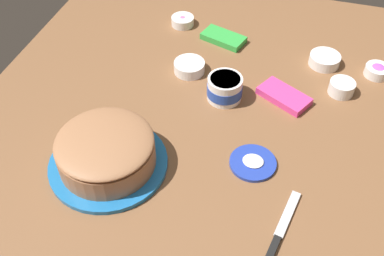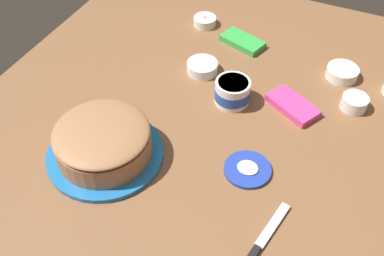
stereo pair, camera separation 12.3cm
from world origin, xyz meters
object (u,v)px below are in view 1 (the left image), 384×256
at_px(frosting_tub_lid, 253,163).
at_px(sprinkle_bowl_pink, 183,21).
at_px(frosted_cake, 106,153).
at_px(sprinkle_bowl_blue, 325,60).
at_px(sprinkle_bowl_green, 189,67).
at_px(candy_box_upper, 284,96).
at_px(sprinkle_bowl_rainbow, 377,70).
at_px(spreading_knife, 278,237).
at_px(frosting_tub, 225,88).
at_px(sprinkle_bowl_orange, 342,87).
at_px(candy_box_lower, 223,38).

xyz_separation_m(frosting_tub_lid, sprinkle_bowl_pink, (-0.37, 0.58, 0.01)).
xyz_separation_m(frosted_cake, sprinkle_bowl_blue, (0.51, 0.60, -0.03)).
relative_size(sprinkle_bowl_blue, sprinkle_bowl_green, 1.00).
bearing_deg(candy_box_upper, sprinkle_bowl_rainbow, 64.74).
height_order(sprinkle_bowl_blue, candy_box_upper, sprinkle_bowl_blue).
bearing_deg(sprinkle_bowl_rainbow, frosted_cake, -138.92).
xyz_separation_m(sprinkle_bowl_pink, candy_box_upper, (0.41, -0.30, -0.01)).
relative_size(spreading_knife, sprinkle_bowl_blue, 2.36).
bearing_deg(spreading_knife, sprinkle_bowl_blue, 86.23).
xyz_separation_m(frosting_tub, candy_box_upper, (0.17, 0.05, -0.03)).
height_order(sprinkle_bowl_blue, sprinkle_bowl_orange, sprinkle_bowl_orange).
height_order(frosted_cake, frosting_tub, frosted_cake).
xyz_separation_m(spreading_knife, sprinkle_bowl_green, (-0.37, 0.53, 0.01)).
height_order(sprinkle_bowl_orange, sprinkle_bowl_rainbow, sprinkle_bowl_orange).
bearing_deg(sprinkle_bowl_pink, frosting_tub_lid, -57.08).
distance_m(spreading_knife, sprinkle_bowl_green, 0.64).
distance_m(spreading_knife, sprinkle_bowl_rainbow, 0.71).
relative_size(frosted_cake, frosting_tub, 2.93).
xyz_separation_m(sprinkle_bowl_pink, candy_box_lower, (0.17, -0.06, -0.01)).
bearing_deg(frosting_tub, candy_box_upper, 14.71).
xyz_separation_m(sprinkle_bowl_orange, sprinkle_bowl_pink, (-0.58, 0.22, -0.00)).
height_order(sprinkle_bowl_green, candy_box_lower, sprinkle_bowl_green).
relative_size(sprinkle_bowl_green, sprinkle_bowl_pink, 1.22).
relative_size(sprinkle_bowl_blue, sprinkle_bowl_pink, 1.22).
relative_size(frosting_tub_lid, sprinkle_bowl_green, 1.25).
bearing_deg(sprinkle_bowl_orange, sprinkle_bowl_blue, 115.54).
relative_size(frosted_cake, sprinkle_bowl_rainbow, 4.00).
height_order(frosted_cake, spreading_knife, frosted_cake).
height_order(frosted_cake, sprinkle_bowl_blue, frosted_cake).
relative_size(sprinkle_bowl_blue, sprinkle_bowl_rainbow, 1.28).
relative_size(frosted_cake, sprinkle_bowl_green, 3.14).
bearing_deg(frosting_tub_lid, frosted_cake, -163.12).
height_order(sprinkle_bowl_green, sprinkle_bowl_pink, sprinkle_bowl_green).
distance_m(frosting_tub, sprinkle_bowl_orange, 0.36).
bearing_deg(candy_box_upper, candy_box_lower, 163.88).
bearing_deg(frosting_tub, spreading_knife, -61.89).
xyz_separation_m(sprinkle_bowl_rainbow, candy_box_upper, (-0.27, -0.20, -0.01)).
xyz_separation_m(sprinkle_bowl_blue, sprinkle_bowl_pink, (-0.52, 0.09, -0.00)).
bearing_deg(sprinkle_bowl_orange, sprinkle_bowl_rainbow, 49.03).
distance_m(frosting_tub, spreading_knife, 0.49).
bearing_deg(sprinkle_bowl_pink, frosting_tub, -55.19).
relative_size(frosting_tub, sprinkle_bowl_rainbow, 1.37).
distance_m(sprinkle_bowl_orange, sprinkle_bowl_green, 0.48).
bearing_deg(spreading_knife, frosting_tub, 118.11).
bearing_deg(sprinkle_bowl_pink, sprinkle_bowl_green, -68.17).
xyz_separation_m(frosting_tub_lid, spreading_knife, (0.10, -0.20, -0.00)).
height_order(frosting_tub, candy_box_upper, frosting_tub).
distance_m(sprinkle_bowl_orange, sprinkle_bowl_rainbow, 0.16).
bearing_deg(sprinkle_bowl_pink, sprinkle_bowl_rainbow, -8.28).
distance_m(sprinkle_bowl_blue, candy_box_lower, 0.35).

